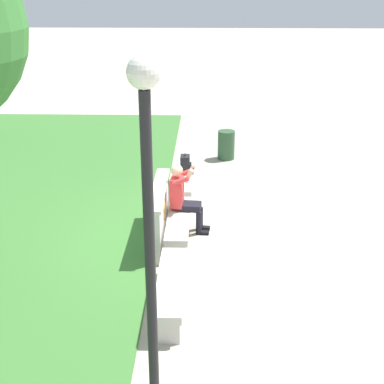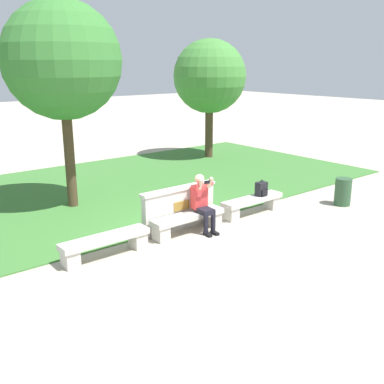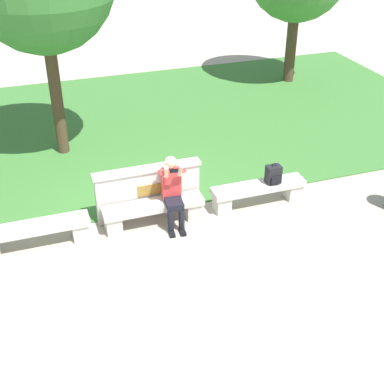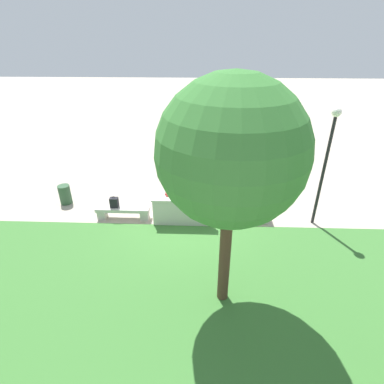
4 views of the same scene
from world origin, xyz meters
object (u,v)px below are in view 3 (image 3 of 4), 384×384
(bench_mid, at_px, (258,191))
(backpack, at_px, (274,175))
(bench_main, at_px, (35,232))
(person_photographer, at_px, (172,189))
(bench_near, at_px, (153,210))

(bench_mid, height_order, backpack, backpack)
(bench_mid, distance_m, backpack, 0.43)
(backpack, bearing_deg, bench_main, 179.57)
(bench_main, xyz_separation_m, person_photographer, (2.46, -0.08, 0.44))
(bench_main, relative_size, person_photographer, 1.42)
(bench_mid, distance_m, person_photographer, 1.82)
(bench_main, xyz_separation_m, bench_mid, (4.23, 0.00, 0.00))
(bench_near, distance_m, backpack, 2.42)
(bench_mid, relative_size, backpack, 4.39)
(bench_main, height_order, bench_mid, same)
(bench_near, distance_m, person_photographer, 0.57)
(person_photographer, bearing_deg, bench_mid, 2.51)
(bench_main, distance_m, bench_mid, 4.23)
(person_photographer, bearing_deg, bench_near, 167.58)
(person_photographer, xyz_separation_m, backpack, (2.05, 0.04, -0.11))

